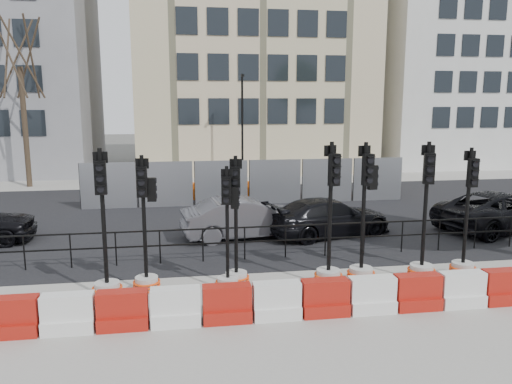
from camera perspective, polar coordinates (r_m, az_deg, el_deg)
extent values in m
plane|color=#51514C|center=(13.65, 4.44, -9.09)|extent=(120.00, 120.00, 0.00)
cube|color=gray|center=(10.96, 8.13, -14.14)|extent=(40.00, 6.00, 0.02)
cube|color=black|center=(20.26, -0.08, -2.56)|extent=(40.00, 14.00, 0.03)
cube|color=gray|center=(29.04, -2.77, 1.34)|extent=(40.00, 4.00, 0.02)
cube|color=gray|center=(36.32, -27.17, 13.10)|extent=(11.00, 9.00, 14.00)
cube|color=#C4BD8F|center=(35.17, -0.59, 17.61)|extent=(15.00, 10.00, 18.00)
cube|color=silver|center=(40.05, 21.93, 14.56)|extent=(12.00, 9.00, 16.00)
cylinder|color=black|center=(14.91, -24.97, -6.35)|extent=(0.04, 0.04, 1.00)
cylinder|color=black|center=(14.62, -20.42, -6.35)|extent=(0.04, 0.04, 1.00)
cylinder|color=black|center=(14.42, -15.72, -6.31)|extent=(0.04, 0.04, 1.00)
cylinder|color=black|center=(14.32, -10.92, -6.22)|extent=(0.04, 0.04, 1.00)
cylinder|color=black|center=(14.32, -6.09, -6.09)|extent=(0.04, 0.04, 1.00)
cylinder|color=black|center=(14.42, -1.30, -5.92)|extent=(0.04, 0.04, 1.00)
cylinder|color=black|center=(14.62, 3.39, -5.71)|extent=(0.04, 0.04, 1.00)
cylinder|color=black|center=(14.91, 7.93, -5.47)|extent=(0.04, 0.04, 1.00)
cylinder|color=black|center=(15.29, 12.26, -5.21)|extent=(0.04, 0.04, 1.00)
cylinder|color=black|center=(15.75, 16.35, -4.93)|extent=(0.04, 0.04, 1.00)
cylinder|color=black|center=(16.29, 20.19, -4.65)|extent=(0.04, 0.04, 1.00)
cylinder|color=black|center=(16.90, 23.76, -4.37)|extent=(0.04, 0.04, 1.00)
cylinder|color=black|center=(17.57, 27.08, -4.10)|extent=(0.04, 0.04, 1.00)
cube|color=black|center=(14.49, 3.41, -3.88)|extent=(18.00, 0.04, 0.04)
cube|color=black|center=(14.60, 3.39, -5.52)|extent=(18.00, 0.04, 0.04)
cube|color=gray|center=(22.02, -16.52, 0.66)|extent=(2.30, 0.05, 2.00)
cylinder|color=black|center=(22.21, -19.46, 0.57)|extent=(0.05, 0.05, 2.00)
cube|color=gray|center=(21.82, -10.27, 0.84)|extent=(2.30, 0.05, 2.00)
cylinder|color=black|center=(21.88, -13.28, 0.75)|extent=(0.05, 0.05, 2.00)
cube|color=gray|center=(21.89, -3.98, 1.01)|extent=(2.30, 0.05, 2.00)
cylinder|color=black|center=(21.82, -6.99, 0.93)|extent=(0.05, 0.05, 2.00)
cube|color=gray|center=(22.21, 2.20, 1.16)|extent=(2.30, 0.05, 2.00)
cylinder|color=black|center=(22.03, -0.74, 1.09)|extent=(0.05, 0.05, 2.00)
cube|color=gray|center=(22.79, 8.14, 1.30)|extent=(2.30, 0.05, 2.00)
cylinder|color=black|center=(22.48, 5.33, 1.23)|extent=(0.05, 0.05, 2.00)
cube|color=gray|center=(23.60, 13.72, 1.41)|extent=(2.30, 0.05, 2.00)
cylinder|color=black|center=(23.18, 11.10, 1.36)|extent=(0.05, 0.05, 2.00)
cube|color=#E44C0F|center=(23.42, -11.12, -0.04)|extent=(1.00, 0.40, 0.80)
cube|color=#E44C0F|center=(23.41, -6.22, 0.09)|extent=(1.00, 0.40, 0.80)
cube|color=#E44C0F|center=(23.58, -1.37, 0.22)|extent=(1.00, 0.40, 0.80)
cube|color=#E44C0F|center=(23.92, 3.39, 0.35)|extent=(1.00, 0.40, 0.80)
cube|color=#E44C0F|center=(24.42, 7.98, 0.47)|extent=(1.00, 0.40, 0.80)
cube|color=#E44C0F|center=(25.06, 12.37, 0.59)|extent=(1.00, 0.40, 0.80)
cylinder|color=black|center=(27.79, -1.57, 7.15)|extent=(0.12, 0.12, 6.00)
cube|color=black|center=(27.53, -1.54, 13.16)|extent=(0.12, 0.50, 0.12)
cylinder|color=#473828|center=(29.18, -24.89, 6.65)|extent=(0.28, 0.28, 6.30)
cube|color=#AC0D14|center=(11.17, -26.01, -13.87)|extent=(1.00, 0.50, 0.30)
cube|color=#AC0D14|center=(11.02, -26.18, -11.96)|extent=(1.00, 0.35, 0.50)
cube|color=white|center=(10.90, -20.57, -14.06)|extent=(1.00, 0.50, 0.30)
cube|color=white|center=(10.75, -20.71, -12.11)|extent=(1.00, 0.35, 0.50)
cube|color=#AC0D14|center=(10.73, -14.91, -14.13)|extent=(1.00, 0.50, 0.30)
cube|color=#AC0D14|center=(10.58, -15.01, -12.15)|extent=(1.00, 0.35, 0.50)
cube|color=white|center=(10.67, -9.12, -14.06)|extent=(1.00, 0.50, 0.30)
cube|color=white|center=(10.51, -9.19, -12.07)|extent=(1.00, 0.35, 0.50)
cube|color=#AC0D14|center=(10.70, -3.33, -13.85)|extent=(1.00, 0.50, 0.30)
cube|color=#AC0D14|center=(10.55, -3.35, -11.87)|extent=(1.00, 0.35, 0.50)
cube|color=white|center=(10.84, 2.36, -13.51)|extent=(1.00, 0.50, 0.30)
cube|color=white|center=(10.69, 2.38, -11.55)|extent=(1.00, 0.35, 0.50)
cube|color=#AC0D14|center=(11.08, 7.84, -13.07)|extent=(1.00, 0.50, 0.30)
cube|color=#AC0D14|center=(10.93, 7.89, -11.14)|extent=(1.00, 0.35, 0.50)
cube|color=white|center=(11.41, 13.03, -12.54)|extent=(1.00, 0.50, 0.30)
cube|color=white|center=(11.26, 13.11, -10.66)|extent=(1.00, 0.35, 0.50)
cube|color=#AC0D14|center=(11.82, 17.86, -11.95)|extent=(1.00, 0.50, 0.30)
cube|color=#AC0D14|center=(11.68, 17.97, -10.13)|extent=(1.00, 0.35, 0.50)
cube|color=white|center=(12.31, 22.33, -11.33)|extent=(1.00, 0.50, 0.30)
cube|color=white|center=(12.17, 22.46, -9.57)|extent=(1.00, 0.35, 0.50)
cube|color=#AC0D14|center=(12.87, 26.41, -10.70)|extent=(1.00, 0.50, 0.30)
cube|color=#AC0D14|center=(12.74, 26.55, -9.02)|extent=(1.00, 0.35, 0.50)
cylinder|color=#B8B7B4|center=(12.23, -16.62, -10.80)|extent=(0.58, 0.58, 0.43)
torus|color=#F4450D|center=(12.26, -16.60, -11.17)|extent=(0.69, 0.69, 0.05)
torus|color=#F4450D|center=(12.23, -16.62, -10.80)|extent=(0.69, 0.69, 0.05)
torus|color=#F4450D|center=(12.20, -16.64, -10.42)|extent=(0.69, 0.69, 0.05)
cylinder|color=black|center=(11.74, -17.04, -2.98)|extent=(0.10, 0.10, 3.20)
cube|color=black|center=(11.43, -17.36, 1.56)|extent=(0.26, 0.16, 0.75)
cylinder|color=black|center=(11.39, -17.34, 0.33)|extent=(0.16, 0.06, 0.16)
cylinder|color=black|center=(11.35, -17.40, 1.50)|extent=(0.16, 0.06, 0.16)
cylinder|color=black|center=(11.32, -17.46, 2.68)|extent=(0.16, 0.06, 0.16)
cube|color=black|center=(11.57, -17.38, 3.80)|extent=(0.32, 0.05, 0.26)
cylinder|color=#B8B7B4|center=(12.43, -12.38, -10.32)|extent=(0.54, 0.54, 0.40)
torus|color=#F4450D|center=(12.45, -12.36, -10.66)|extent=(0.65, 0.65, 0.05)
torus|color=#F4450D|center=(12.43, -12.38, -10.32)|extent=(0.65, 0.65, 0.05)
torus|color=#F4450D|center=(12.40, -12.39, -9.97)|extent=(0.65, 0.65, 0.05)
cylinder|color=black|center=(11.96, -12.67, -3.07)|extent=(0.09, 0.09, 3.02)
cube|color=black|center=(11.67, -12.92, 1.13)|extent=(0.25, 0.15, 0.70)
cylinder|color=black|center=(11.63, -12.92, -0.01)|extent=(0.15, 0.06, 0.15)
cylinder|color=black|center=(11.59, -12.97, 1.06)|extent=(0.15, 0.06, 0.15)
cylinder|color=black|center=(11.56, -13.01, 2.15)|extent=(0.15, 0.06, 0.15)
cube|color=black|center=(11.79, -12.89, 3.20)|extent=(0.30, 0.05, 0.24)
cube|color=black|center=(11.80, -11.84, 0.27)|extent=(0.21, 0.14, 0.55)
cylinder|color=#B8B7B4|center=(12.49, -2.26, -9.97)|extent=(0.53, 0.53, 0.40)
torus|color=#F4450D|center=(12.52, -2.26, -10.31)|extent=(0.64, 0.64, 0.05)
torus|color=#F4450D|center=(12.49, -2.26, -9.97)|extent=(0.64, 0.64, 0.05)
torus|color=#F4450D|center=(12.47, -2.26, -9.63)|extent=(0.64, 0.64, 0.05)
cylinder|color=black|center=(12.04, -2.31, -2.89)|extent=(0.09, 0.09, 2.97)
cube|color=black|center=(11.75, -2.40, 1.21)|extent=(0.26, 0.19, 0.69)
cylinder|color=black|center=(11.71, -2.43, 0.10)|extent=(0.16, 0.08, 0.15)
cylinder|color=black|center=(11.67, -2.44, 1.15)|extent=(0.16, 0.08, 0.15)
cylinder|color=black|center=(11.64, -2.45, 2.21)|extent=(0.16, 0.08, 0.15)
cube|color=black|center=(11.87, -2.33, 3.24)|extent=(0.30, 0.09, 0.24)
cylinder|color=#B8B7B4|center=(12.22, -3.23, -10.52)|extent=(0.50, 0.50, 0.37)
torus|color=#F4450D|center=(12.25, -3.23, -10.84)|extent=(0.60, 0.60, 0.05)
torus|color=#F4450D|center=(12.22, -3.23, -10.52)|extent=(0.60, 0.60, 0.05)
torus|color=#F4450D|center=(12.19, -3.24, -10.19)|extent=(0.60, 0.60, 0.05)
cylinder|color=black|center=(11.78, -3.31, -3.75)|extent=(0.08, 0.08, 2.78)
cube|color=black|center=(11.49, -3.41, 0.15)|extent=(0.24, 0.17, 0.65)
cylinder|color=black|center=(11.46, -3.43, -0.92)|extent=(0.15, 0.07, 0.14)
cylinder|color=black|center=(11.42, -3.44, 0.09)|extent=(0.15, 0.07, 0.14)
cylinder|color=black|center=(11.39, -3.45, 1.10)|extent=(0.15, 0.07, 0.14)
cube|color=black|center=(11.60, -3.34, 2.10)|extent=(0.28, 0.08, 0.22)
cube|color=black|center=(11.62, -2.43, -0.66)|extent=(0.21, 0.15, 0.51)
cylinder|color=#B8B7B4|center=(12.66, 8.26, -9.71)|extent=(0.59, 0.59, 0.44)
torus|color=#F4450D|center=(12.69, 8.25, -10.08)|extent=(0.71, 0.71, 0.05)
torus|color=#F4450D|center=(12.66, 8.26, -9.71)|extent=(0.71, 0.71, 0.05)
torus|color=#F4450D|center=(12.63, 8.27, -9.34)|extent=(0.71, 0.71, 0.05)
cylinder|color=black|center=(12.18, 8.47, -1.98)|extent=(0.10, 0.10, 3.27)
cube|color=black|center=(11.90, 8.94, 2.52)|extent=(0.29, 0.22, 0.76)
cylinder|color=black|center=(11.86, 9.14, 1.32)|extent=(0.17, 0.10, 0.16)
cylinder|color=black|center=(11.83, 9.17, 2.46)|extent=(0.17, 0.10, 0.16)
cylinder|color=black|center=(11.80, 9.20, 3.62)|extent=(0.17, 0.10, 0.16)
cube|color=black|center=(12.01, 8.48, 4.69)|extent=(0.32, 0.12, 0.26)
cylinder|color=#B8B7B4|center=(12.97, 11.90, -9.33)|extent=(0.58, 0.58, 0.43)
torus|color=#F4450D|center=(13.00, 11.88, -9.69)|extent=(0.70, 0.70, 0.05)
torus|color=#F4450D|center=(12.97, 11.90, -9.33)|extent=(0.70, 0.70, 0.05)
torus|color=#F4450D|center=(12.95, 11.91, -8.97)|extent=(0.70, 0.70, 0.05)
cylinder|color=black|center=(12.51, 12.19, -1.84)|extent=(0.10, 0.10, 3.24)
cube|color=black|center=(12.23, 12.67, 2.51)|extent=(0.28, 0.19, 0.76)
cylinder|color=black|center=(12.19, 12.84, 1.34)|extent=(0.17, 0.08, 0.16)
cylinder|color=black|center=(12.16, 12.88, 2.45)|extent=(0.17, 0.08, 0.16)
cylinder|color=black|center=(12.13, 12.92, 3.57)|extent=(0.17, 0.08, 0.16)
cube|color=black|center=(12.35, 12.28, 4.61)|extent=(0.33, 0.09, 0.26)
cube|color=black|center=(12.48, 13.17, 1.64)|extent=(0.24, 0.18, 0.59)
cylinder|color=#B8B7B4|center=(13.58, 18.36, -8.75)|extent=(0.58, 0.58, 0.43)
torus|color=#F4450D|center=(13.61, 18.34, -9.09)|extent=(0.70, 0.70, 0.05)
torus|color=#F4450D|center=(13.58, 18.36, -8.75)|extent=(0.70, 0.70, 0.05)
torus|color=#F4450D|center=(13.55, 18.38, -8.40)|extent=(0.70, 0.70, 0.05)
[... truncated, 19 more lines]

